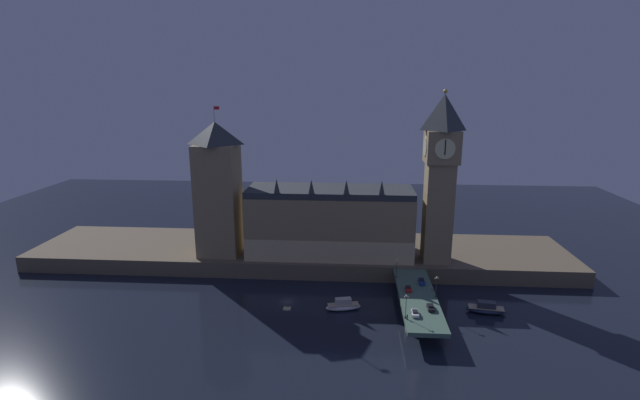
# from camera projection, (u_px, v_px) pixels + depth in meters

# --- Properties ---
(ground_plane) EXTENTS (400.00, 400.00, 0.00)m
(ground_plane) POSITION_uv_depth(u_px,v_px,m) (287.00, 302.00, 158.33)
(ground_plane) COLOR black
(embankment) EXTENTS (220.00, 42.00, 6.25)m
(embankment) POSITION_uv_depth(u_px,v_px,m) (300.00, 253.00, 195.34)
(embankment) COLOR brown
(embankment) RESTS_ON ground_plane
(parliament_hall) EXTENTS (64.63, 22.95, 32.04)m
(parliament_hall) POSITION_uv_depth(u_px,v_px,m) (330.00, 221.00, 183.54)
(parliament_hall) COLOR #8E7A56
(parliament_hall) RESTS_ON embankment
(clock_tower) EXTENTS (12.38, 12.49, 64.43)m
(clock_tower) POSITION_uv_depth(u_px,v_px,m) (440.00, 174.00, 170.67)
(clock_tower) COLOR #8E7A56
(clock_tower) RESTS_ON embankment
(victoria_tower) EXTENTS (15.96, 15.96, 58.36)m
(victoria_tower) POSITION_uv_depth(u_px,v_px,m) (218.00, 189.00, 180.96)
(victoria_tower) COLOR #8E7A56
(victoria_tower) RESTS_ON embankment
(bridge) EXTENTS (11.87, 46.00, 5.85)m
(bridge) POSITION_uv_depth(u_px,v_px,m) (418.00, 301.00, 149.57)
(bridge) COLOR #476656
(bridge) RESTS_ON ground_plane
(car_northbound_lead) EXTENTS (1.88, 3.84, 1.50)m
(car_northbound_lead) POSITION_uv_depth(u_px,v_px,m) (408.00, 289.00, 153.21)
(car_northbound_lead) COLOR red
(car_northbound_lead) RESTS_ON bridge
(car_northbound_trail) EXTENTS (2.02, 4.18, 1.46)m
(car_northbound_trail) POSITION_uv_depth(u_px,v_px,m) (415.00, 313.00, 136.76)
(car_northbound_trail) COLOR white
(car_northbound_trail) RESTS_ON bridge
(car_southbound_lead) EXTENTS (2.09, 4.25, 1.47)m
(car_southbound_lead) POSITION_uv_depth(u_px,v_px,m) (431.00, 307.00, 140.30)
(car_southbound_lead) COLOR black
(car_southbound_lead) RESTS_ON bridge
(car_southbound_trail) EXTENTS (1.86, 4.76, 1.59)m
(car_southbound_trail) POSITION_uv_depth(u_px,v_px,m) (422.00, 281.00, 158.79)
(car_southbound_trail) COLOR navy
(car_southbound_trail) RESTS_ON bridge
(pedestrian_near_rail) EXTENTS (0.38, 0.38, 1.73)m
(pedestrian_near_rail) POSITION_uv_depth(u_px,v_px,m) (407.00, 317.00, 134.15)
(pedestrian_near_rail) COLOR black
(pedestrian_near_rail) RESTS_ON bridge
(pedestrian_mid_walk) EXTENTS (0.38, 0.38, 1.63)m
(pedestrian_mid_walk) POSITION_uv_depth(u_px,v_px,m) (432.00, 288.00, 153.04)
(pedestrian_mid_walk) COLOR black
(pedestrian_mid_walk) RESTS_ON bridge
(street_lamp_near) EXTENTS (1.34, 0.60, 7.35)m
(street_lamp_near) POSITION_uv_depth(u_px,v_px,m) (406.00, 304.00, 134.17)
(street_lamp_near) COLOR #2D3333
(street_lamp_near) RESTS_ON bridge
(street_lamp_mid) EXTENTS (1.34, 0.60, 7.04)m
(street_lamp_mid) POSITION_uv_depth(u_px,v_px,m) (436.00, 284.00, 147.71)
(street_lamp_mid) COLOR #2D3333
(street_lamp_mid) RESTS_ON bridge
(street_lamp_far) EXTENTS (1.34, 0.60, 6.82)m
(street_lamp_far) POSITION_uv_depth(u_px,v_px,m) (397.00, 266.00, 162.76)
(street_lamp_far) COLOR #2D3333
(street_lamp_far) RESTS_ON bridge
(boat_upstream) EXTENTS (12.09, 6.02, 4.11)m
(boat_upstream) POSITION_uv_depth(u_px,v_px,m) (343.00, 306.00, 152.24)
(boat_upstream) COLOR white
(boat_upstream) RESTS_ON ground_plane
(boat_downstream) EXTENTS (13.02, 6.04, 3.92)m
(boat_downstream) POSITION_uv_depth(u_px,v_px,m) (486.00, 309.00, 150.27)
(boat_downstream) COLOR #1E2842
(boat_downstream) RESTS_ON ground_plane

